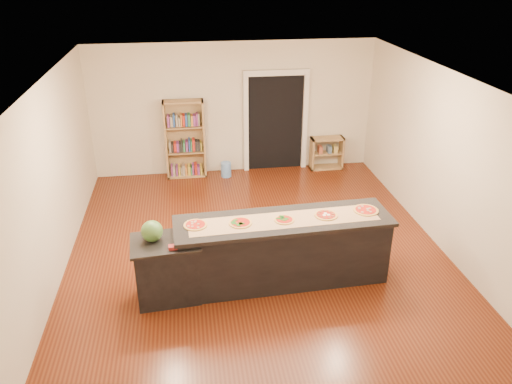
{
  "coord_description": "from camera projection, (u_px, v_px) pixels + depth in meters",
  "views": [
    {
      "loc": [
        -1.01,
        -6.79,
        4.38
      ],
      "look_at": [
        0.0,
        0.2,
        1.0
      ],
      "focal_mm": 35.0,
      "sensor_mm": 36.0,
      "label": 1
    }
  ],
  "objects": [
    {
      "name": "pizza_c",
      "position": [
        284.0,
        220.0,
        6.95
      ],
      "size": [
        0.29,
        0.29,
        0.02
      ],
      "color": "tan",
      "rests_on": "kitchen_island"
    },
    {
      "name": "kitchen_island",
      "position": [
        283.0,
        250.0,
        7.21
      ],
      "size": [
        3.08,
        0.83,
        1.02
      ],
      "rotation": [
        0.0,
        0.0,
        0.04
      ],
      "color": "black",
      "rests_on": "ground"
    },
    {
      "name": "watermelon",
      "position": [
        152.0,
        231.0,
        6.61
      ],
      "size": [
        0.29,
        0.29,
        0.29
      ],
      "primitive_type": "sphere",
      "color": "#144214",
      "rests_on": "side_counter"
    },
    {
      "name": "bookshelf",
      "position": [
        185.0,
        139.0,
        10.53
      ],
      "size": [
        0.84,
        0.3,
        1.67
      ],
      "primitive_type": "cube",
      "color": "#AA8652",
      "rests_on": "ground"
    },
    {
      "name": "low_shelf",
      "position": [
        327.0,
        153.0,
        11.13
      ],
      "size": [
        0.72,
        0.31,
        0.72
      ],
      "primitive_type": "cube",
      "color": "#AA8652",
      "rests_on": "ground"
    },
    {
      "name": "kraft_paper",
      "position": [
        284.0,
        220.0,
        6.97
      ],
      "size": [
        2.69,
        0.6,
        0.0
      ],
      "primitive_type": "cube",
      "rotation": [
        0.0,
        0.0,
        0.04
      ],
      "color": "#A78156",
      "rests_on": "kitchen_island"
    },
    {
      "name": "doorway",
      "position": [
        276.0,
        117.0,
        10.77
      ],
      "size": [
        1.4,
        0.09,
        2.21
      ],
      "color": "black",
      "rests_on": "room"
    },
    {
      "name": "pizza_a",
      "position": [
        195.0,
        225.0,
        6.82
      ],
      "size": [
        0.31,
        0.31,
        0.02
      ],
      "color": "tan",
      "rests_on": "kitchen_island"
    },
    {
      "name": "pizza_b",
      "position": [
        240.0,
        223.0,
        6.87
      ],
      "size": [
        0.33,
        0.33,
        0.02
      ],
      "color": "tan",
      "rests_on": "kitchen_island"
    },
    {
      "name": "waste_bin",
      "position": [
        226.0,
        169.0,
        10.79
      ],
      "size": [
        0.22,
        0.22,
        0.32
      ],
      "primitive_type": "cylinder",
      "color": "#689CE7",
      "rests_on": "ground"
    },
    {
      "name": "room",
      "position": [
        258.0,
        174.0,
        7.48
      ],
      "size": [
        6.0,
        7.0,
        2.8
      ],
      "color": "beige",
      "rests_on": "ground"
    },
    {
      "name": "pizza_d",
      "position": [
        326.0,
        215.0,
        7.08
      ],
      "size": [
        0.35,
        0.35,
        0.02
      ],
      "color": "tan",
      "rests_on": "kitchen_island"
    },
    {
      "name": "cutting_board",
      "position": [
        188.0,
        243.0,
        6.6
      ],
      "size": [
        0.28,
        0.2,
        0.02
      ],
      "primitive_type": "cube",
      "rotation": [
        0.0,
        0.0,
        0.1
      ],
      "color": "tan",
      "rests_on": "side_counter"
    },
    {
      "name": "side_counter",
      "position": [
        168.0,
        269.0,
        6.85
      ],
      "size": [
        0.92,
        0.67,
        0.91
      ],
      "rotation": [
        0.0,
        0.0,
        0.08
      ],
      "color": "black",
      "rests_on": "ground"
    },
    {
      "name": "pizza_e",
      "position": [
        366.0,
        210.0,
        7.21
      ],
      "size": [
        0.36,
        0.36,
        0.02
      ],
      "color": "tan",
      "rests_on": "kitchen_island"
    },
    {
      "name": "package_red",
      "position": [
        174.0,
        247.0,
        6.48
      ],
      "size": [
        0.14,
        0.1,
        0.05
      ],
      "primitive_type": "cube",
      "rotation": [
        0.0,
        0.0,
        0.06
      ],
      "color": "maroon",
      "rests_on": "side_counter"
    },
    {
      "name": "package_teal",
      "position": [
        187.0,
        232.0,
        6.83
      ],
      "size": [
        0.17,
        0.17,
        0.06
      ],
      "primitive_type": "cylinder",
      "color": "#195966",
      "rests_on": "side_counter"
    }
  ]
}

